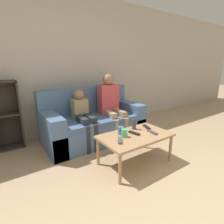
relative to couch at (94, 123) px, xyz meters
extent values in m
plane|color=tan|center=(-0.02, -2.04, -0.31)|extent=(22.00, 22.00, 0.00)
cube|color=#B7B2A8|center=(-0.02, 0.64, 0.99)|extent=(12.00, 0.06, 2.60)
cube|color=#4C6B93|center=(-0.01, -0.04, -0.13)|extent=(1.73, 0.84, 0.35)
cube|color=#466288|center=(-0.01, -0.13, 0.09)|extent=(1.29, 0.66, 0.10)
cube|color=#4C6B93|center=(-0.01, 0.29, 0.38)|extent=(1.73, 0.18, 0.47)
cube|color=#4C6B93|center=(-0.76, -0.04, 0.00)|extent=(0.22, 0.84, 0.61)
cube|color=#4C6B93|center=(0.75, -0.04, 0.00)|extent=(0.22, 0.84, 0.61)
cube|color=#4C7556|center=(0.44, 0.14, 0.32)|extent=(0.36, 0.12, 0.36)
cube|color=#332D28|center=(-1.11, 0.46, 0.24)|extent=(0.02, 0.28, 1.09)
cylinder|color=#A87F56|center=(-0.37, -1.29, -0.11)|extent=(0.04, 0.04, 0.39)
cylinder|color=#A87F56|center=(0.51, -1.29, -0.11)|extent=(0.04, 0.04, 0.39)
cylinder|color=#A87F56|center=(-0.37, -0.79, -0.11)|extent=(0.04, 0.04, 0.39)
cylinder|color=#A87F56|center=(0.51, -0.79, -0.11)|extent=(0.04, 0.04, 0.39)
cube|color=#A87F56|center=(0.07, -1.04, 0.10)|extent=(0.97, 0.57, 0.03)
cylinder|color=#9E8966|center=(0.19, -0.44, -0.08)|extent=(0.10, 0.10, 0.45)
cylinder|color=#9E8966|center=(0.38, -0.46, -0.08)|extent=(0.10, 0.10, 0.45)
cube|color=#9E8966|center=(0.20, -0.22, 0.19)|extent=(0.13, 0.38, 0.09)
cube|color=#9E8966|center=(0.40, -0.24, 0.19)|extent=(0.13, 0.38, 0.09)
cube|color=#C6474C|center=(0.32, 0.00, 0.40)|extent=(0.37, 0.23, 0.52)
sphere|color=#936B4C|center=(0.32, 0.00, 0.76)|extent=(0.20, 0.20, 0.20)
cylinder|color=#282D38|center=(-0.34, -0.44, -0.08)|extent=(0.09, 0.09, 0.45)
cylinder|color=#282D38|center=(-0.21, -0.44, -0.08)|extent=(0.09, 0.09, 0.45)
cube|color=#282D38|center=(-0.33, -0.22, 0.19)|extent=(0.12, 0.38, 0.09)
cube|color=#282D38|center=(-0.20, -0.22, 0.19)|extent=(0.12, 0.38, 0.09)
cube|color=#9E8966|center=(-0.26, 0.01, 0.30)|extent=(0.25, 0.21, 0.33)
sphere|color=#936B4C|center=(-0.26, 0.01, 0.54)|extent=(0.17, 0.17, 0.17)
cylinder|color=#3D70B2|center=(-0.08, -0.91, 0.16)|extent=(0.08, 0.08, 0.11)
cylinder|color=#4CB77A|center=(-0.09, -1.00, 0.16)|extent=(0.08, 0.08, 0.11)
cube|color=black|center=(0.08, -1.00, 0.12)|extent=(0.08, 0.18, 0.02)
cube|color=#47474C|center=(0.31, -1.12, 0.12)|extent=(0.07, 0.17, 0.02)
cube|color=#47474C|center=(-0.22, -1.08, 0.12)|extent=(0.14, 0.17, 0.02)
cube|color=black|center=(0.39, -0.93, 0.12)|extent=(0.10, 0.18, 0.02)
cylinder|color=#424756|center=(0.20, -0.87, 0.19)|extent=(0.06, 0.06, 0.15)
cylinder|color=#424756|center=(0.20, -0.87, 0.28)|extent=(0.03, 0.03, 0.04)
camera|label=1|loc=(-1.42, -2.65, 1.03)|focal=28.00mm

